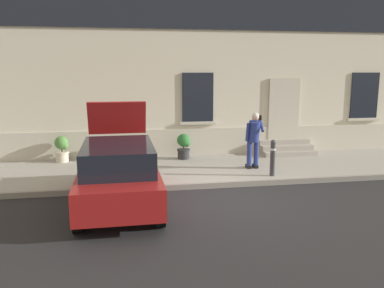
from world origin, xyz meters
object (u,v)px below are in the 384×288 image
(person_on_phone, at_px, (254,137))
(planter_charcoal, at_px, (184,146))
(bollard_near_person, at_px, (273,156))
(planter_cream, at_px, (62,148))
(hatchback_car_red, at_px, (119,173))
(planter_terracotta, at_px, (124,147))
(bollard_far_left, at_px, (136,162))

(person_on_phone, distance_m, planter_charcoal, 2.62)
(bollard_near_person, xyz_separation_m, planter_charcoal, (-2.15, 2.64, -0.11))
(person_on_phone, distance_m, planter_cream, 6.24)
(hatchback_car_red, distance_m, bollard_near_person, 4.55)
(planter_charcoal, bearing_deg, person_on_phone, -42.94)
(hatchback_car_red, height_order, bollard_near_person, hatchback_car_red)
(hatchback_car_red, height_order, planter_terracotta, hatchback_car_red)
(person_on_phone, bearing_deg, planter_terracotta, 168.21)
(hatchback_car_red, bearing_deg, planter_charcoal, 62.52)
(person_on_phone, bearing_deg, planter_charcoal, 149.89)
(bollard_far_left, bearing_deg, planter_cream, 128.75)
(hatchback_car_red, xyz_separation_m, person_on_phone, (4.03, 2.39, 0.35))
(hatchback_car_red, xyz_separation_m, planter_terracotta, (0.14, 4.17, -0.19))
(hatchback_car_red, xyz_separation_m, bollard_far_left, (0.45, 1.49, -0.09))
(person_on_phone, bearing_deg, hatchback_car_red, -136.53)
(bollard_far_left, bearing_deg, planter_terracotta, 96.46)
(bollard_far_left, height_order, person_on_phone, person_on_phone)
(bollard_far_left, distance_m, person_on_phone, 3.72)
(person_on_phone, bearing_deg, bollard_near_person, -60.15)
(bollard_far_left, relative_size, person_on_phone, 0.60)
(hatchback_car_red, xyz_separation_m, planter_cream, (-1.87, 4.37, -0.19))
(planter_cream, bearing_deg, planter_charcoal, -3.37)
(planter_terracotta, bearing_deg, planter_cream, 174.21)
(person_on_phone, xyz_separation_m, planter_cream, (-5.89, 1.98, -0.54))
(person_on_phone, height_order, planter_charcoal, person_on_phone)
(planter_cream, distance_m, planter_terracotta, 2.02)
(bollard_near_person, relative_size, planter_cream, 1.22)
(hatchback_car_red, xyz_separation_m, planter_charcoal, (2.15, 4.13, -0.19))
(planter_terracotta, bearing_deg, bollard_near_person, -32.74)
(bollard_near_person, height_order, planter_charcoal, bollard_near_person)
(bollard_far_left, bearing_deg, planter_charcoal, 57.17)
(bollard_far_left, xyz_separation_m, planter_cream, (-2.31, 2.88, -0.11))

